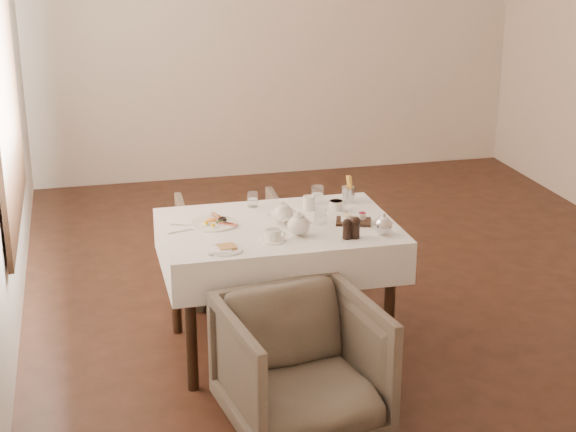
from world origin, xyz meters
The scene contains 21 objects.
room centered at (-2.22, 0.00, 1.60)m, with size 5.00×5.00×5.00m.
table centered at (-0.79, -0.95, 0.64)m, with size 1.28×0.88×0.75m.
armchair_near centered at (-0.87, -1.76, 0.33)m, with size 0.70×0.72×0.66m, color brown.
armchair_far centered at (-0.91, -0.09, 0.31)m, with size 0.67×0.68×0.62m, color brown.
breakfast_plate centered at (-1.13, -0.86, 0.76)m, with size 0.26×0.26×0.03m.
side_plate centered at (-1.15, -1.26, 0.76)m, with size 0.19×0.18×0.02m.
teapot_centre centered at (-0.76, -0.92, 0.82)m, with size 0.16×0.12×0.13m, color white, non-canonical shape.
teapot_front centered at (-0.73, -1.13, 0.82)m, with size 0.17×0.13×0.13m, color white, non-canonical shape.
creamer centered at (-0.57, -0.74, 0.80)m, with size 0.07×0.07×0.08m, color white.
teacup_near centered at (-0.88, -1.18, 0.78)m, with size 0.13×0.13×0.06m.
teacup_far centered at (-0.42, -0.81, 0.78)m, with size 0.13×0.13×0.06m.
glass_left centered at (-0.87, -0.61, 0.80)m, with size 0.06×0.06×0.09m, color silver.
glass_mid centered at (-0.56, -0.98, 0.80)m, with size 0.07×0.07×0.10m, color silver.
glass_right centered at (-0.48, -0.64, 0.81)m, with size 0.07×0.07×0.10m, color silver.
condiment_board centered at (-0.39, -1.02, 0.77)m, with size 0.22×0.18×0.05m.
pepper_mill_left centered at (-0.49, -1.24, 0.81)m, with size 0.05×0.05×0.11m, color black, non-canonical shape.
pepper_mill_right centered at (-0.45, -1.24, 0.81)m, with size 0.06×0.06×0.12m, color black, non-canonical shape.
silver_pot centered at (-0.29, -1.23, 0.82)m, with size 0.11×0.09×0.12m, color white, non-canonical shape.
fries_cup centered at (-0.30, -0.66, 0.83)m, with size 0.08×0.08×0.16m.
cutlery_fork centered at (-1.29, -0.84, 0.76)m, with size 0.01×0.17×0.00m, color silver.
cutlery_knife centered at (-1.30, -0.93, 0.76)m, with size 0.02×0.21×0.00m, color silver.
Camera 1 is at (-1.82, -5.37, 2.40)m, focal length 55.00 mm.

